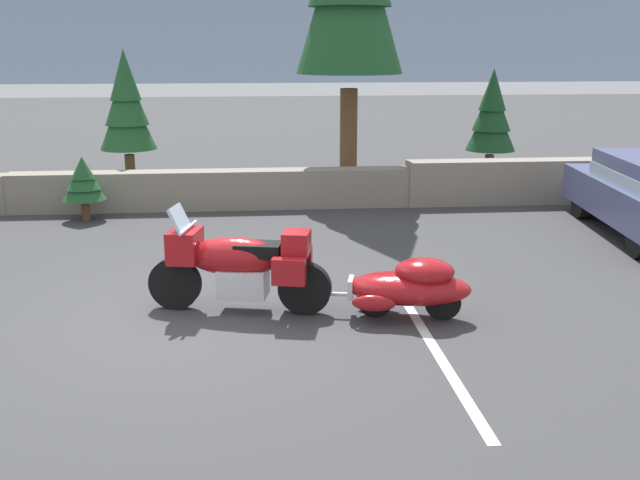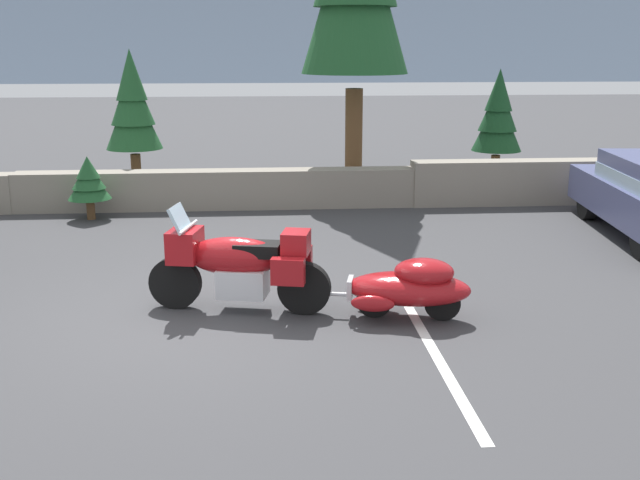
% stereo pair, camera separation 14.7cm
% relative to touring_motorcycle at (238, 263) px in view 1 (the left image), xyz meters
% --- Properties ---
extents(ground_plane, '(80.00, 80.00, 0.00)m').
position_rel_touring_motorcycle_xyz_m(ground_plane, '(-0.59, -0.24, -0.62)').
color(ground_plane, '#38383A').
extents(stone_guard_wall, '(24.00, 0.58, 0.92)m').
position_rel_touring_motorcycle_xyz_m(stone_guard_wall, '(0.08, 6.15, -0.21)').
color(stone_guard_wall, gray).
rests_on(stone_guard_wall, ground).
extents(distant_ridgeline, '(240.00, 80.00, 16.00)m').
position_rel_touring_motorcycle_xyz_m(distant_ridgeline, '(-0.59, 96.13, 7.38)').
color(distant_ridgeline, '#7F93AD').
rests_on(distant_ridgeline, ground).
extents(touring_motorcycle, '(2.29, 1.03, 1.33)m').
position_rel_touring_motorcycle_xyz_m(touring_motorcycle, '(0.00, 0.00, 0.00)').
color(touring_motorcycle, black).
rests_on(touring_motorcycle, ground).
extents(car_shaped_trailer, '(2.23, 1.01, 0.76)m').
position_rel_touring_motorcycle_xyz_m(car_shaped_trailer, '(2.07, -0.44, -0.21)').
color(car_shaped_trailer, black).
rests_on(car_shaped_trailer, ground).
extents(pine_tree_secondary, '(1.21, 1.21, 3.16)m').
position_rel_touring_motorcycle_xyz_m(pine_tree_secondary, '(-2.43, 7.73, 1.35)').
color(pine_tree_secondary, brown).
rests_on(pine_tree_secondary, ground).
extents(pine_tree_far_right, '(1.12, 1.12, 2.72)m').
position_rel_touring_motorcycle_xyz_m(pine_tree_far_right, '(5.66, 7.81, 1.08)').
color(pine_tree_far_right, brown).
rests_on(pine_tree_far_right, ground).
extents(pine_sapling_near, '(0.81, 0.81, 1.21)m').
position_rel_touring_motorcycle_xyz_m(pine_sapling_near, '(-2.95, 5.38, 0.13)').
color(pine_sapling_near, brown).
rests_on(pine_sapling_near, ground).
extents(parking_stripe_marker, '(0.12, 3.60, 0.01)m').
position_rel_touring_motorcycle_xyz_m(parking_stripe_marker, '(2.15, -1.74, -0.62)').
color(parking_stripe_marker, silver).
rests_on(parking_stripe_marker, ground).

